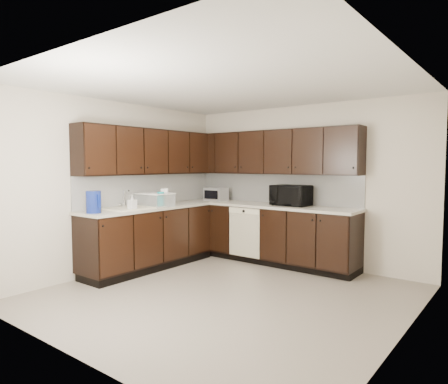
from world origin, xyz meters
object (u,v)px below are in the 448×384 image
at_px(toaster_oven, 216,194).
at_px(microwave, 291,195).
at_px(sink, 133,212).
at_px(blue_pitcher, 94,202).
at_px(storage_bin, 155,200).

bearing_deg(toaster_oven, microwave, 2.25).
xyz_separation_m(sink, blue_pitcher, (0.03, -0.67, 0.20)).
bearing_deg(microwave, toaster_oven, -177.10).
xyz_separation_m(microwave, toaster_oven, (-1.44, -0.06, -0.04)).
bearing_deg(storage_bin, blue_pitcher, -90.47).
bearing_deg(storage_bin, microwave, 40.75).
distance_m(sink, toaster_oven, 1.71).
xyz_separation_m(toaster_oven, storage_bin, (-0.14, -1.30, -0.02)).
bearing_deg(toaster_oven, sink, -96.39).
distance_m(sink, microwave, 2.40).
relative_size(microwave, toaster_oven, 1.57).
bearing_deg(sink, storage_bin, 84.26).
height_order(sink, toaster_oven, sink).
xyz_separation_m(sink, microwave, (1.62, 1.75, 0.22)).
height_order(microwave, storage_bin, microwave).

